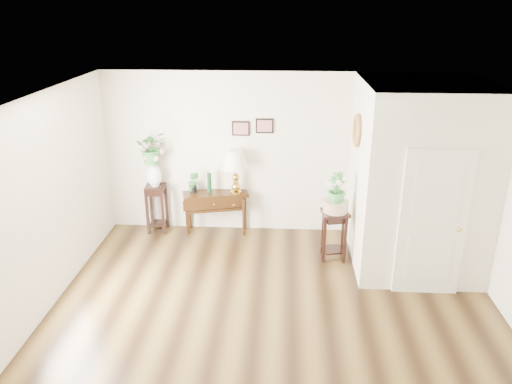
# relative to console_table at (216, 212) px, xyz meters

# --- Properties ---
(floor) EXTENTS (6.00, 5.50, 0.02)m
(floor) POSITION_rel_console_table_xyz_m (1.09, -2.57, -0.37)
(floor) COLOR brown
(floor) RESTS_ON ground
(ceiling) EXTENTS (6.00, 5.50, 0.02)m
(ceiling) POSITION_rel_console_table_xyz_m (1.09, -2.57, 2.43)
(ceiling) COLOR white
(ceiling) RESTS_ON ground
(wall_back) EXTENTS (6.00, 0.02, 2.80)m
(wall_back) POSITION_rel_console_table_xyz_m (1.09, 0.18, 1.03)
(wall_back) COLOR silver
(wall_back) RESTS_ON ground
(wall_left) EXTENTS (0.02, 5.50, 2.80)m
(wall_left) POSITION_rel_console_table_xyz_m (-1.91, -2.57, 1.03)
(wall_left) COLOR silver
(wall_left) RESTS_ON ground
(partition) EXTENTS (1.80, 1.95, 2.80)m
(partition) POSITION_rel_console_table_xyz_m (3.19, -0.79, 1.03)
(partition) COLOR silver
(partition) RESTS_ON floor
(door) EXTENTS (0.90, 0.05, 2.10)m
(door) POSITION_rel_console_table_xyz_m (3.19, -1.79, 0.68)
(door) COLOR silver
(door) RESTS_ON floor
(art_print_left) EXTENTS (0.30, 0.02, 0.25)m
(art_print_left) POSITION_rel_console_table_xyz_m (0.44, 0.16, 1.48)
(art_print_left) COLOR black
(art_print_left) RESTS_ON wall_back
(art_print_right) EXTENTS (0.30, 0.02, 0.25)m
(art_print_right) POSITION_rel_console_table_xyz_m (0.84, 0.16, 1.53)
(art_print_right) COLOR black
(art_print_right) RESTS_ON wall_back
(wall_ornament) EXTENTS (0.07, 0.51, 0.51)m
(wall_ornament) POSITION_rel_console_table_xyz_m (2.25, -0.67, 1.68)
(wall_ornament) COLOR #A2853F
(wall_ornament) RESTS_ON partition
(console_table) EXTENTS (1.18, 0.63, 0.75)m
(console_table) POSITION_rel_console_table_xyz_m (0.00, 0.00, 0.00)
(console_table) COLOR #321E0F
(console_table) RESTS_ON floor
(table_lamp) EXTENTS (0.53, 0.53, 0.77)m
(table_lamp) POSITION_rel_console_table_xyz_m (0.36, 0.00, 0.72)
(table_lamp) COLOR #B58C35
(table_lamp) RESTS_ON console_table
(green_vase) EXTENTS (0.08, 0.08, 0.35)m
(green_vase) POSITION_rel_console_table_xyz_m (-0.10, 0.00, 0.54)
(green_vase) COLOR #113219
(green_vase) RESTS_ON console_table
(potted_plant) EXTENTS (0.22, 0.19, 0.36)m
(potted_plant) POSITION_rel_console_table_xyz_m (-0.38, 0.00, 0.55)
(potted_plant) COLOR #3A7F3D
(potted_plant) RESTS_ON console_table
(plant_stand_a) EXTENTS (0.35, 0.35, 0.86)m
(plant_stand_a) POSITION_rel_console_table_xyz_m (-1.05, -0.03, 0.06)
(plant_stand_a) COLOR black
(plant_stand_a) RESTS_ON floor
(porcelain_vase) EXTENTS (0.31, 0.31, 0.45)m
(porcelain_vase) POSITION_rel_console_table_xyz_m (-1.05, -0.03, 0.71)
(porcelain_vase) COLOR white
(porcelain_vase) RESTS_ON plant_stand_a
(lily_arrangement) EXTENTS (0.63, 0.58, 0.58)m
(lily_arrangement) POSITION_rel_console_table_xyz_m (-1.05, -0.03, 1.18)
(lily_arrangement) COLOR #3A7F3D
(lily_arrangement) RESTS_ON porcelain_vase
(plant_stand_b) EXTENTS (0.46, 0.46, 0.81)m
(plant_stand_b) POSITION_rel_console_table_xyz_m (1.99, -0.85, 0.03)
(plant_stand_b) COLOR black
(plant_stand_b) RESTS_ON floor
(ceramic_bowl) EXTENTS (0.44, 0.44, 0.17)m
(ceramic_bowl) POSITION_rel_console_table_xyz_m (1.99, -0.85, 0.51)
(ceramic_bowl) COLOR tan
(ceramic_bowl) RESTS_ON plant_stand_b
(narcissus) EXTENTS (0.36, 0.36, 0.51)m
(narcissus) POSITION_rel_console_table_xyz_m (1.99, -0.85, 0.80)
(narcissus) COLOR #3A7F3D
(narcissus) RESTS_ON ceramic_bowl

